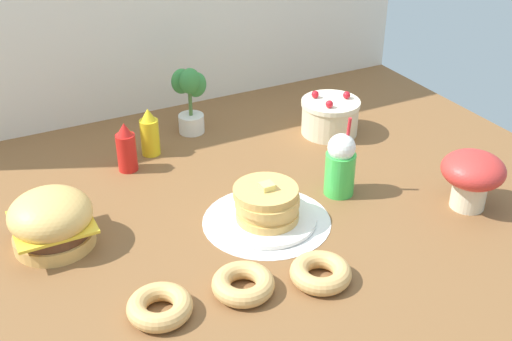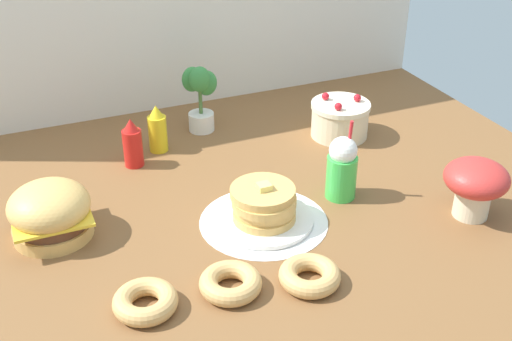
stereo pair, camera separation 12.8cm
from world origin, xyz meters
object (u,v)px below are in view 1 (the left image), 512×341
(ketchup_bottle, at_px, (126,148))
(mustard_bottle, at_px, (150,133))
(cream_soda_cup, at_px, (340,165))
(donut_pink_glaze, at_px, (160,306))
(potted_plant, at_px, (190,97))
(layer_cake, at_px, (330,117))
(donut_chocolate, at_px, (243,284))
(burger, at_px, (52,221))
(pancake_stack, at_px, (267,207))
(mushroom_stool, at_px, (472,175))
(donut_vanilla, at_px, (321,272))

(ketchup_bottle, xyz_separation_m, mustard_bottle, (0.11, 0.07, 0.00))
(cream_soda_cup, bearing_deg, ketchup_bottle, 140.72)
(donut_pink_glaze, relative_size, potted_plant, 0.61)
(mustard_bottle, xyz_separation_m, donut_pink_glaze, (-0.26, -0.80, -0.06))
(layer_cake, bearing_deg, potted_plant, 152.04)
(cream_soda_cup, relative_size, donut_chocolate, 1.61)
(layer_cake, relative_size, donut_chocolate, 1.34)
(burger, height_order, mustard_bottle, mustard_bottle)
(pancake_stack, relative_size, potted_plant, 1.11)
(mustard_bottle, xyz_separation_m, mushroom_stool, (0.76, -0.78, 0.03))
(burger, bearing_deg, donut_chocolate, -48.09)
(mustard_bottle, bearing_deg, ketchup_bottle, -145.80)
(layer_cake, height_order, cream_soda_cup, cream_soda_cup)
(donut_pink_glaze, distance_m, mushroom_stool, 1.02)
(burger, relative_size, pancake_stack, 0.78)
(donut_vanilla, bearing_deg, layer_cake, 55.71)
(donut_chocolate, bearing_deg, burger, 131.91)
(ketchup_bottle, height_order, donut_pink_glaze, ketchup_bottle)
(cream_soda_cup, height_order, mushroom_stool, cream_soda_cup)
(burger, xyz_separation_m, ketchup_bottle, (0.31, 0.32, 0.00))
(donut_vanilla, bearing_deg, pancake_stack, 89.64)
(layer_cake, bearing_deg, mushroom_stool, -80.74)
(mustard_bottle, distance_m, cream_soda_cup, 0.69)
(ketchup_bottle, xyz_separation_m, mushroom_stool, (0.86, -0.70, 0.03))
(donut_vanilla, relative_size, mushroom_stool, 0.85)
(donut_chocolate, height_order, mushroom_stool, mushroom_stool)
(layer_cake, relative_size, mushroom_stool, 1.13)
(donut_pink_glaze, distance_m, donut_vanilla, 0.42)
(burger, relative_size, ketchup_bottle, 1.33)
(pancake_stack, xyz_separation_m, cream_soda_cup, (0.28, 0.04, 0.05))
(burger, height_order, potted_plant, potted_plant)
(donut_pink_glaze, height_order, donut_vanilla, same)
(ketchup_bottle, bearing_deg, donut_vanilla, -71.28)
(donut_vanilla, distance_m, mushroom_stool, 0.61)
(donut_chocolate, bearing_deg, potted_plant, 75.77)
(donut_chocolate, xyz_separation_m, donut_vanilla, (0.20, -0.05, 0.00))
(mushroom_stool, bearing_deg, pancake_stack, 160.57)
(layer_cake, height_order, ketchup_bottle, ketchup_bottle)
(burger, relative_size, mushroom_stool, 1.21)
(donut_chocolate, distance_m, donut_vanilla, 0.21)
(pancake_stack, bearing_deg, layer_cake, 40.47)
(donut_chocolate, bearing_deg, mushroom_stool, 3.04)
(burger, distance_m, potted_plant, 0.79)
(ketchup_bottle, distance_m, potted_plant, 0.35)
(burger, xyz_separation_m, potted_plant, (0.62, 0.49, 0.06))
(ketchup_bottle, relative_size, potted_plant, 0.66)
(potted_plant, relative_size, mushroom_stool, 1.39)
(burger, xyz_separation_m, cream_soda_cup, (0.87, -0.14, 0.02))
(layer_cake, distance_m, donut_vanilla, 0.87)
(mustard_bottle, distance_m, donut_vanilla, 0.89)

